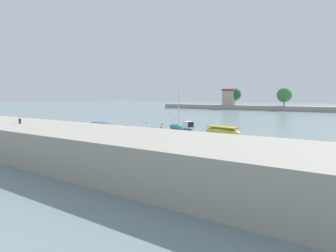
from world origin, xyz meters
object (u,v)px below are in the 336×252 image
at_px(moored_boat_3, 187,130).
at_px(mooring_buoy_3, 162,124).
at_px(moored_boat_1, 132,129).
at_px(moored_boat_4, 222,131).
at_px(mooring_bollard, 20,121).
at_px(mooring_buoy_0, 161,127).
at_px(moored_boat_2, 177,127).
at_px(mooring_buoy_2, 192,127).
at_px(moored_boat_0, 101,127).
at_px(mooring_buoy_1, 147,122).

relative_size(moored_boat_3, mooring_buoy_3, 13.40).
distance_m(moored_boat_1, moored_boat_4, 12.20).
bearing_deg(mooring_bollard, moored_boat_4, 60.45).
xyz_separation_m(moored_boat_4, mooring_buoy_0, (-11.84, 3.27, -0.40)).
relative_size(moored_boat_1, moored_boat_4, 0.84).
relative_size(moored_boat_2, mooring_buoy_3, 24.49).
height_order(moored_boat_3, mooring_buoy_3, moored_boat_3).
bearing_deg(mooring_buoy_2, moored_boat_4, -35.83).
bearing_deg(moored_boat_3, moored_boat_0, -141.59).
height_order(moored_boat_2, moored_boat_4, moored_boat_2).
relative_size(mooring_bollard, mooring_buoy_2, 1.37).
xyz_separation_m(moored_boat_0, mooring_buoy_2, (10.31, 9.57, -0.35)).
bearing_deg(mooring_buoy_3, mooring_buoy_0, -56.44).
xyz_separation_m(moored_boat_2, mooring_buoy_2, (0.20, 4.16, -0.38)).
bearing_deg(moored_boat_4, moored_boat_0, -152.47).
relative_size(mooring_bollard, moored_boat_1, 0.10).
height_order(moored_boat_0, moored_boat_4, moored_boat_4).
relative_size(mooring_buoy_1, mooring_buoy_2, 1.31).
distance_m(mooring_bollard, moored_boat_3, 19.24).
distance_m(moored_boat_4, mooring_buoy_0, 12.29).
distance_m(moored_boat_3, mooring_buoy_2, 8.13).
xyz_separation_m(moored_boat_2, mooring_buoy_0, (-4.41, 2.21, -0.36)).
height_order(mooring_bollard, mooring_buoy_0, mooring_bollard).
distance_m(moored_boat_4, mooring_buoy_1, 20.44).
xyz_separation_m(moored_boat_0, moored_boat_3, (13.61, 2.15, 0.17)).
height_order(mooring_buoy_0, mooring_buoy_1, mooring_buoy_1).
relative_size(moored_boat_3, moored_boat_4, 0.66).
relative_size(moored_boat_0, moored_boat_1, 1.24).
bearing_deg(mooring_buoy_0, moored_boat_1, -86.84).
relative_size(mooring_buoy_1, mooring_buoy_3, 1.61).
bearing_deg(moored_boat_2, moored_boat_4, 24.72).
distance_m(moored_boat_1, mooring_buoy_1, 14.55).
bearing_deg(mooring_buoy_2, moored_boat_3, -66.01).
height_order(mooring_buoy_2, mooring_buoy_3, mooring_buoy_2).
bearing_deg(mooring_buoy_2, moored_boat_2, -92.78).
distance_m(mooring_buoy_0, mooring_buoy_1, 8.50).
height_order(moored_boat_3, mooring_buoy_1, moored_boat_3).
height_order(moored_boat_0, mooring_buoy_1, moored_boat_0).
bearing_deg(moored_boat_3, mooring_buoy_1, 173.82).
bearing_deg(moored_boat_0, mooring_buoy_0, 77.21).
relative_size(moored_boat_2, moored_boat_4, 1.20).
bearing_deg(mooring_bollard, mooring_buoy_3, 96.77).
bearing_deg(mooring_buoy_1, moored_boat_2, -32.99).
xyz_separation_m(mooring_buoy_0, mooring_buoy_2, (4.61, 1.95, -0.02)).
bearing_deg(moored_boat_2, mooring_buoy_2, 120.08).
bearing_deg(mooring_bollard, moored_boat_2, 79.65).
height_order(mooring_buoy_0, mooring_buoy_3, mooring_buoy_0).
xyz_separation_m(moored_boat_0, mooring_buoy_0, (5.71, 7.61, -0.33)).
bearing_deg(mooring_buoy_3, mooring_buoy_1, 165.03).
relative_size(moored_boat_0, moored_boat_3, 1.60).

